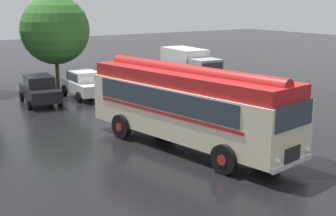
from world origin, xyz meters
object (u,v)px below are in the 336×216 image
car_far_right (162,77)px  box_van (189,64)px  vintage_bus (188,103)px  car_mid_right (121,79)px  car_mid_left (84,84)px  car_near_left (40,89)px

car_far_right → box_van: 3.42m
vintage_bus → car_far_right: 13.26m
car_far_right → car_mid_right: bearing=162.9°
car_mid_left → car_mid_right: size_ratio=0.99×
car_near_left → box_van: 11.80m
car_mid_left → car_mid_right: bearing=5.5°
car_mid_left → car_far_right: bearing=-5.9°
car_near_left → car_far_right: bearing=-2.1°
box_van → car_mid_right: bearing=-177.1°
vintage_bus → box_van: 15.91m
vintage_bus → car_near_left: vintage_bus is taller
box_van → car_far_right: bearing=-160.2°
car_mid_left → box_van: 8.81m
car_mid_left → vintage_bus: bearing=-93.5°
car_near_left → car_mid_left: (2.99, 0.26, 0.00)m
car_near_left → box_van: (11.76, 0.84, 0.52)m
car_mid_right → car_far_right: same height
vintage_bus → box_van: bearing=53.2°
car_mid_left → box_van: box_van is taller
vintage_bus → car_mid_left: size_ratio=2.42×
vintage_bus → car_far_right: bearing=61.3°
vintage_bus → box_van: vintage_bus is taller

